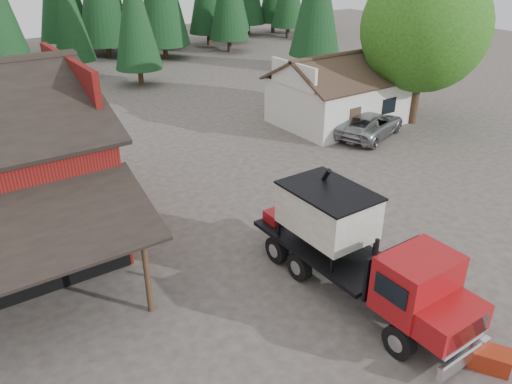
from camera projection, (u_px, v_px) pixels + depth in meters
ground at (320, 283)px, 17.90m from camera, size 120.00×120.00×0.00m
farmhouse at (339, 98)px, 33.33m from camera, size 8.60×6.42×4.65m
deciduous_tree at (425, 33)px, 31.26m from camera, size 8.00×8.00×10.20m
conifer_backdrop at (35, 68)px, 48.74m from camera, size 76.00×16.00×16.00m
near_pine_b at (134, 13)px, 40.36m from camera, size 3.96×3.96×10.40m
feed_truck at (357, 248)px, 16.60m from camera, size 2.59×8.75×3.95m
silver_car at (370, 124)px, 31.17m from camera, size 6.16×4.28×1.56m
equip_box at (489, 358)px, 14.26m from camera, size 1.16×1.30×0.60m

